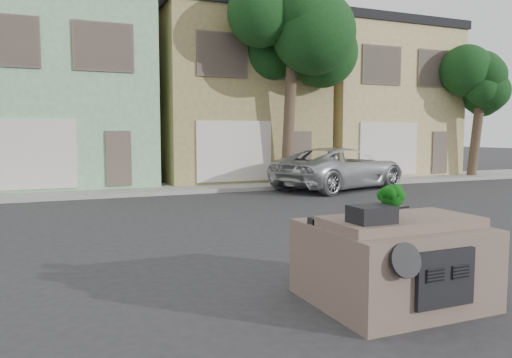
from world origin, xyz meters
TOP-DOWN VIEW (x-y plane):
  - ground_plane at (0.00, 0.00)m, footprint 120.00×120.00m
  - sidewalk at (0.00, 10.50)m, footprint 40.00×3.00m
  - townhouse_mint at (-3.50, 14.50)m, footprint 7.20×8.20m
  - townhouse_tan at (4.00, 14.50)m, footprint 7.20×8.20m
  - townhouse_beige at (11.50, 14.50)m, footprint 7.20×8.20m
  - silver_pickup at (6.53, 8.37)m, footprint 6.36×4.40m
  - tree_near at (5.00, 9.80)m, footprint 4.40×4.00m
  - tree_far at (15.00, 9.80)m, footprint 3.20×3.00m
  - car_dashboard at (0.00, -3.00)m, footprint 2.00×1.80m
  - instrument_hump at (-0.58, -3.35)m, footprint 0.48×0.38m
  - wiper_arm at (0.28, -2.62)m, footprint 0.69×0.15m
  - broccoli at (-0.17, -3.20)m, footprint 0.47×0.47m

SIDE VIEW (x-z plane):
  - ground_plane at x=0.00m, z-range 0.00..0.00m
  - silver_pickup at x=6.53m, z-range -0.81..0.81m
  - sidewalk at x=0.00m, z-range 0.00..0.15m
  - car_dashboard at x=0.00m, z-range 0.00..1.12m
  - wiper_arm at x=0.28m, z-range 1.12..1.14m
  - instrument_hump at x=-0.58m, z-range 1.12..1.32m
  - broccoli at x=-0.17m, z-range 1.12..1.55m
  - tree_far at x=15.00m, z-range 0.00..6.00m
  - townhouse_mint at x=-3.50m, z-range 0.00..7.55m
  - townhouse_tan at x=4.00m, z-range 0.00..7.55m
  - townhouse_beige at x=11.50m, z-range 0.00..7.55m
  - tree_near at x=5.00m, z-range 0.00..8.50m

